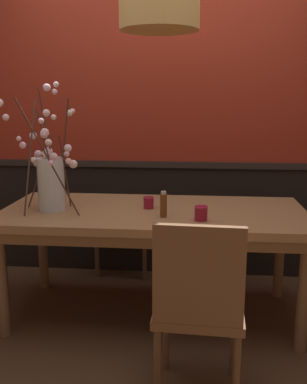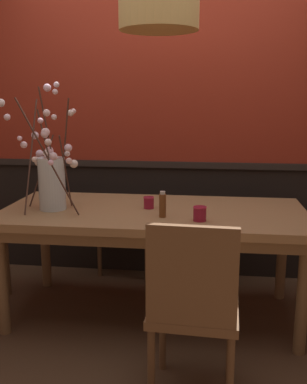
{
  "view_description": "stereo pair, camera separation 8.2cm",
  "coord_description": "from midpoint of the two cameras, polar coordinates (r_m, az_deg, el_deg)",
  "views": [
    {
      "loc": [
        0.26,
        -2.73,
        1.44
      ],
      "look_at": [
        0.0,
        0.0,
        0.85
      ],
      "focal_mm": 40.67,
      "sensor_mm": 36.0,
      "label": 1
    },
    {
      "loc": [
        0.34,
        -2.72,
        1.44
      ],
      "look_at": [
        0.0,
        0.0,
        0.85
      ],
      "focal_mm": 40.67,
      "sensor_mm": 36.0,
      "label": 2
    }
  ],
  "objects": [
    {
      "name": "chair_far_side_left",
      "position": [
        3.75,
        -4.07,
        -2.5
      ],
      "size": [
        0.49,
        0.47,
        0.88
      ],
      "color": "brown",
      "rests_on": "ground"
    },
    {
      "name": "candle_holder_nearer_edge",
      "position": [
        2.85,
        -1.47,
        -1.39
      ],
      "size": [
        0.07,
        0.07,
        0.08
      ],
      "color": "maroon",
      "rests_on": "dining_table"
    },
    {
      "name": "back_wall",
      "position": [
        3.54,
        0.59,
        11.78
      ],
      "size": [
        5.67,
        0.14,
        2.87
      ],
      "color": "black",
      "rests_on": "ground"
    },
    {
      "name": "dining_table",
      "position": [
        2.85,
        -0.83,
        -3.92
      ],
      "size": [
        1.97,
        0.9,
        0.74
      ],
      "color": "#997047",
      "rests_on": "ground"
    },
    {
      "name": "candle_holder_nearer_center",
      "position": [
        2.58,
        5.34,
        -2.79
      ],
      "size": [
        0.08,
        0.08,
        0.09
      ],
      "color": "maroon",
      "rests_on": "dining_table"
    },
    {
      "name": "condiment_bottle",
      "position": [
        2.63,
        0.42,
        -1.69
      ],
      "size": [
        0.04,
        0.04,
        0.16
      ],
      "color": "brown",
      "rests_on": "dining_table"
    },
    {
      "name": "ground_plane",
      "position": [
        3.1,
        -0.79,
        -15.65
      ],
      "size": [
        24.0,
        24.0,
        0.0
      ],
      "primitive_type": "plane",
      "color": "#4C3321"
    },
    {
      "name": "vase_with_blossoms",
      "position": [
        2.86,
        -14.2,
        1.77
      ],
      "size": [
        0.55,
        0.52,
        0.81
      ],
      "color": "silver",
      "rests_on": "dining_table"
    },
    {
      "name": "pendant_lamp",
      "position": [
        2.73,
        -0.18,
        23.38
      ],
      "size": [
        0.47,
        0.47,
        1.03
      ],
      "color": "tan"
    },
    {
      "name": "chair_near_side_right",
      "position": [
        2.08,
        4.78,
        -14.33
      ],
      "size": [
        0.44,
        0.42,
        0.92
      ],
      "color": "brown",
      "rests_on": "ground"
    },
    {
      "name": "chair_far_side_right",
      "position": [
        3.7,
        5.6,
        -2.43
      ],
      "size": [
        0.45,
        0.42,
        0.93
      ],
      "color": "brown",
      "rests_on": "ground"
    }
  ]
}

